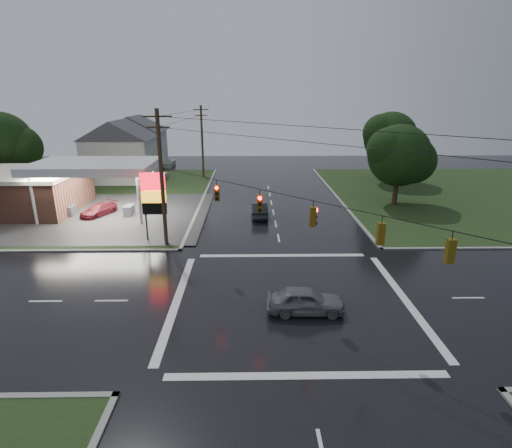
{
  "coord_description": "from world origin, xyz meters",
  "views": [
    {
      "loc": [
        -2.51,
        -21.84,
        12.0
      ],
      "look_at": [
        -2.06,
        5.78,
        3.0
      ],
      "focal_mm": 28.0,
      "sensor_mm": 36.0,
      "label": 1
    }
  ],
  "objects_px": {
    "house_near": "(121,150)",
    "car_crossing": "(306,300)",
    "gas_station": "(30,188)",
    "pylon_sign": "(154,195)",
    "house_far": "(136,141)",
    "tree_ne_near": "(401,156)",
    "tree_nw_behind": "(3,142)",
    "car_pump": "(99,210)",
    "utility_pole_nw": "(162,177)",
    "utility_pole_n": "(202,141)",
    "car_north": "(259,209)",
    "tree_ne_far": "(391,138)"
  },
  "relations": [
    {
      "from": "gas_station",
      "to": "utility_pole_nw",
      "type": "bearing_deg",
      "value": -32.23
    },
    {
      "from": "car_pump",
      "to": "gas_station",
      "type": "bearing_deg",
      "value": -168.16
    },
    {
      "from": "utility_pole_n",
      "to": "house_far",
      "type": "xyz_separation_m",
      "value": [
        -12.45,
        10.0,
        -1.06
      ]
    },
    {
      "from": "car_pump",
      "to": "utility_pole_nw",
      "type": "bearing_deg",
      "value": -20.15
    },
    {
      "from": "gas_station",
      "to": "house_far",
      "type": "distance_m",
      "value": 28.61
    },
    {
      "from": "house_near",
      "to": "car_north",
      "type": "xyz_separation_m",
      "value": [
        19.41,
        -18.56,
        -3.64
      ]
    },
    {
      "from": "pylon_sign",
      "to": "car_crossing",
      "type": "relative_size",
      "value": 1.35
    },
    {
      "from": "tree_nw_behind",
      "to": "gas_station",
      "type": "bearing_deg",
      "value": -51.58
    },
    {
      "from": "tree_ne_near",
      "to": "pylon_sign",
      "type": "bearing_deg",
      "value": -154.99
    },
    {
      "from": "car_crossing",
      "to": "car_pump",
      "type": "relative_size",
      "value": 1.04
    },
    {
      "from": "utility_pole_n",
      "to": "car_north",
      "type": "distance_m",
      "value": 22.54
    },
    {
      "from": "utility_pole_n",
      "to": "tree_ne_near",
      "type": "relative_size",
      "value": 1.17
    },
    {
      "from": "house_far",
      "to": "car_pump",
      "type": "height_order",
      "value": "house_far"
    },
    {
      "from": "gas_station",
      "to": "pylon_sign",
      "type": "relative_size",
      "value": 4.37
    },
    {
      "from": "utility_pole_nw",
      "to": "car_crossing",
      "type": "relative_size",
      "value": 2.48
    },
    {
      "from": "car_north",
      "to": "car_pump",
      "type": "xyz_separation_m",
      "value": [
        -16.6,
        0.57,
        -0.14
      ]
    },
    {
      "from": "gas_station",
      "to": "utility_pole_nw",
      "type": "relative_size",
      "value": 2.38
    },
    {
      "from": "utility_pole_n",
      "to": "car_crossing",
      "type": "bearing_deg",
      "value": -75.57
    },
    {
      "from": "utility_pole_nw",
      "to": "tree_ne_far",
      "type": "distance_m",
      "value": 36.2
    },
    {
      "from": "gas_station",
      "to": "pylon_sign",
      "type": "bearing_deg",
      "value": -31.22
    },
    {
      "from": "utility_pole_n",
      "to": "house_near",
      "type": "bearing_deg",
      "value": -170.09
    },
    {
      "from": "house_near",
      "to": "tree_nw_behind",
      "type": "xyz_separation_m",
      "value": [
        -12.89,
        -6.01,
        1.77
      ]
    },
    {
      "from": "car_north",
      "to": "tree_ne_far",
      "type": "bearing_deg",
      "value": -139.51
    },
    {
      "from": "tree_nw_behind",
      "to": "car_pump",
      "type": "height_order",
      "value": "tree_nw_behind"
    },
    {
      "from": "tree_ne_near",
      "to": "utility_pole_nw",
      "type": "bearing_deg",
      "value": -152.14
    },
    {
      "from": "tree_ne_far",
      "to": "utility_pole_nw",
      "type": "bearing_deg",
      "value": -137.41
    },
    {
      "from": "pylon_sign",
      "to": "utility_pole_nw",
      "type": "bearing_deg",
      "value": -45.0
    },
    {
      "from": "pylon_sign",
      "to": "tree_ne_near",
      "type": "relative_size",
      "value": 0.67
    },
    {
      "from": "utility_pole_n",
      "to": "tree_ne_near",
      "type": "bearing_deg",
      "value": -34.1
    },
    {
      "from": "house_far",
      "to": "utility_pole_nw",
      "type": "bearing_deg",
      "value": -72.08
    },
    {
      "from": "car_crossing",
      "to": "utility_pole_n",
      "type": "bearing_deg",
      "value": 16.23
    },
    {
      "from": "gas_station",
      "to": "house_far",
      "type": "xyz_separation_m",
      "value": [
        3.73,
        28.3,
        1.86
      ]
    },
    {
      "from": "tree_nw_behind",
      "to": "car_crossing",
      "type": "height_order",
      "value": "tree_nw_behind"
    },
    {
      "from": "tree_nw_behind",
      "to": "house_near",
      "type": "bearing_deg",
      "value": 24.98
    },
    {
      "from": "utility_pole_n",
      "to": "house_near",
      "type": "height_order",
      "value": "utility_pole_n"
    },
    {
      "from": "gas_station",
      "to": "car_crossing",
      "type": "relative_size",
      "value": 5.9
    },
    {
      "from": "car_north",
      "to": "tree_nw_behind",
      "type": "bearing_deg",
      "value": -22.28
    },
    {
      "from": "house_far",
      "to": "car_north",
      "type": "height_order",
      "value": "house_far"
    },
    {
      "from": "gas_station",
      "to": "car_pump",
      "type": "relative_size",
      "value": 6.11
    },
    {
      "from": "house_near",
      "to": "car_crossing",
      "type": "relative_size",
      "value": 2.49
    },
    {
      "from": "utility_pole_nw",
      "to": "utility_pole_n",
      "type": "bearing_deg",
      "value": 90.0
    },
    {
      "from": "house_near",
      "to": "car_crossing",
      "type": "height_order",
      "value": "house_near"
    },
    {
      "from": "gas_station",
      "to": "car_crossing",
      "type": "height_order",
      "value": "gas_station"
    },
    {
      "from": "house_far",
      "to": "car_north",
      "type": "xyz_separation_m",
      "value": [
        20.41,
        -30.56,
        -3.64
      ]
    },
    {
      "from": "house_far",
      "to": "tree_ne_near",
      "type": "distance_m",
      "value": 44.5
    },
    {
      "from": "tree_ne_far",
      "to": "car_crossing",
      "type": "height_order",
      "value": "tree_ne_far"
    },
    {
      "from": "gas_station",
      "to": "utility_pole_nw",
      "type": "distance_m",
      "value": 19.38
    },
    {
      "from": "utility_pole_n",
      "to": "house_near",
      "type": "relative_size",
      "value": 0.95
    },
    {
      "from": "house_far",
      "to": "car_crossing",
      "type": "xyz_separation_m",
      "value": [
        22.62,
        -49.52,
        -3.65
      ]
    },
    {
      "from": "house_near",
      "to": "tree_ne_far",
      "type": "xyz_separation_m",
      "value": [
        38.1,
        -2.01,
        1.77
      ]
    }
  ]
}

